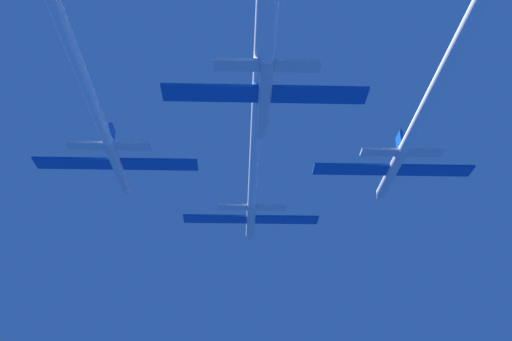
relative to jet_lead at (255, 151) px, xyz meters
The scene contains 3 objects.
jet_lead is the anchor object (origin of this frame).
jet_left_wing 21.07m from the jet_lead, 143.84° to the right, with size 20.07×62.13×3.32m.
jet_right_wing 21.73m from the jet_lead, 36.33° to the right, with size 20.07×63.99×3.32m.
Camera 1 is at (-2.18, -82.24, -33.17)m, focal length 41.73 mm.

